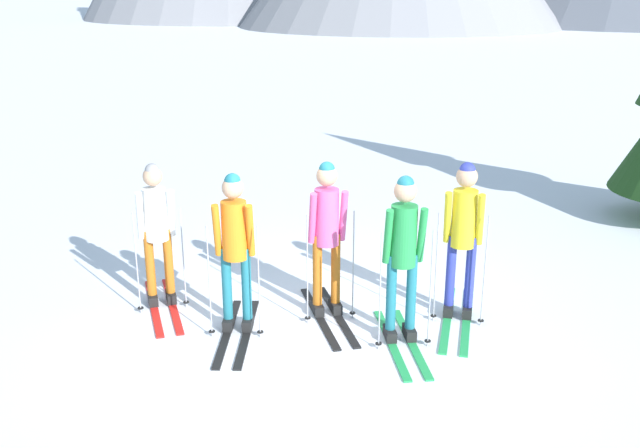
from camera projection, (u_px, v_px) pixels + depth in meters
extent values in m
plane|color=white|center=(320.00, 321.00, 8.25)|extent=(400.00, 400.00, 0.00)
cube|color=red|center=(172.00, 305.00, 8.64)|extent=(0.79, 1.51, 0.02)
cube|color=red|center=(154.00, 307.00, 8.57)|extent=(0.79, 1.51, 0.02)
cube|color=black|center=(171.00, 296.00, 8.70)|extent=(0.21, 0.28, 0.12)
cylinder|color=#B76019|center=(169.00, 262.00, 8.56)|extent=(0.11, 0.11, 0.84)
cube|color=black|center=(153.00, 299.00, 8.64)|extent=(0.21, 0.28, 0.12)
cylinder|color=#B76019|center=(150.00, 264.00, 8.49)|extent=(0.11, 0.11, 0.84)
cylinder|color=white|center=(155.00, 214.00, 8.33)|extent=(0.28, 0.28, 0.63)
sphere|color=tan|center=(152.00, 176.00, 8.18)|extent=(0.23, 0.23, 0.23)
sphere|color=gray|center=(152.00, 171.00, 8.16)|extent=(0.17, 0.17, 0.17)
cylinder|color=white|center=(171.00, 213.00, 8.32)|extent=(0.16, 0.22, 0.60)
cylinder|color=white|center=(140.00, 216.00, 8.22)|extent=(0.16, 0.22, 0.60)
cylinder|color=#A5A5AD|center=(183.00, 259.00, 8.41)|extent=(0.02, 0.02, 1.26)
cylinder|color=black|center=(186.00, 302.00, 8.59)|extent=(0.07, 0.07, 0.01)
cylinder|color=#A5A5AD|center=(137.00, 264.00, 8.26)|extent=(0.02, 0.02, 1.26)
cylinder|color=black|center=(141.00, 308.00, 8.44)|extent=(0.07, 0.07, 0.01)
cube|color=black|center=(247.00, 332.00, 7.96)|extent=(0.28, 1.64, 0.02)
cube|color=black|center=(228.00, 332.00, 7.96)|extent=(0.28, 1.64, 0.02)
cube|color=black|center=(248.00, 323.00, 8.03)|extent=(0.14, 0.27, 0.12)
cylinder|color=#1E6B7A|center=(246.00, 284.00, 7.87)|extent=(0.11, 0.11, 0.87)
cube|color=black|center=(229.00, 323.00, 8.03)|extent=(0.14, 0.27, 0.12)
cylinder|color=#1E6B7A|center=(227.00, 284.00, 7.88)|extent=(0.11, 0.11, 0.87)
cylinder|color=orange|center=(234.00, 230.00, 7.67)|extent=(0.28, 0.28, 0.65)
sphere|color=tan|center=(233.00, 188.00, 7.52)|extent=(0.23, 0.23, 0.23)
sphere|color=#1E6B7A|center=(232.00, 181.00, 7.50)|extent=(0.18, 0.18, 0.18)
cylinder|color=orange|center=(250.00, 231.00, 7.60)|extent=(0.10, 0.21, 0.62)
cylinder|color=orange|center=(217.00, 230.00, 7.61)|extent=(0.10, 0.21, 0.62)
cylinder|color=#A5A5AD|center=(259.00, 283.00, 7.67)|extent=(0.02, 0.02, 1.30)
cylinder|color=black|center=(260.00, 332.00, 7.86)|extent=(0.07, 0.07, 0.01)
cylinder|color=#A5A5AD|center=(209.00, 283.00, 7.68)|extent=(0.02, 0.02, 1.30)
cylinder|color=black|center=(212.00, 331.00, 7.87)|extent=(0.07, 0.07, 0.01)
cube|color=black|center=(236.00, 222.00, 7.82)|extent=(0.28, 0.19, 0.36)
cube|color=black|center=(337.00, 315.00, 8.37)|extent=(0.70, 1.56, 0.02)
cube|color=black|center=(319.00, 317.00, 8.32)|extent=(0.70, 1.56, 0.02)
cube|color=black|center=(335.00, 306.00, 8.43)|extent=(0.20, 0.28, 0.12)
cylinder|color=#B76019|center=(336.00, 269.00, 8.28)|extent=(0.11, 0.11, 0.88)
cube|color=black|center=(317.00, 308.00, 8.39)|extent=(0.20, 0.28, 0.12)
cylinder|color=#B76019|center=(317.00, 271.00, 8.23)|extent=(0.11, 0.11, 0.88)
cylinder|color=#E55193|center=(327.00, 217.00, 8.05)|extent=(0.28, 0.28, 0.66)
sphere|color=tan|center=(327.00, 176.00, 7.89)|extent=(0.24, 0.24, 0.24)
sphere|color=#1E6B7A|center=(327.00, 170.00, 7.87)|extent=(0.18, 0.18, 0.18)
cylinder|color=#E55193|center=(343.00, 216.00, 8.03)|extent=(0.15, 0.22, 0.63)
cylinder|color=#E55193|center=(313.00, 218.00, 7.94)|extent=(0.15, 0.22, 0.63)
cylinder|color=#A5A5AD|center=(353.00, 266.00, 8.12)|extent=(0.02, 0.02, 1.32)
cylinder|color=black|center=(352.00, 313.00, 8.31)|extent=(0.07, 0.07, 0.01)
cylinder|color=#A5A5AD|center=(307.00, 270.00, 8.00)|extent=(0.02, 0.02, 1.32)
cylinder|color=black|center=(308.00, 318.00, 8.19)|extent=(0.07, 0.07, 0.01)
cube|color=green|center=(411.00, 342.00, 7.74)|extent=(0.49, 1.56, 0.02)
cube|color=green|center=(391.00, 343.00, 7.71)|extent=(0.49, 1.56, 0.02)
cube|color=black|center=(409.00, 332.00, 7.81)|extent=(0.17, 0.28, 0.12)
cylinder|color=#1E6B7A|center=(411.00, 292.00, 7.65)|extent=(0.11, 0.11, 0.89)
cube|color=black|center=(390.00, 333.00, 7.78)|extent=(0.17, 0.28, 0.12)
cylinder|color=#1E6B7A|center=(391.00, 293.00, 7.63)|extent=(0.11, 0.11, 0.89)
cylinder|color=#238C42|center=(404.00, 236.00, 7.43)|extent=(0.28, 0.28, 0.66)
sphere|color=tan|center=(405.00, 191.00, 7.27)|extent=(0.24, 0.24, 0.24)
sphere|color=#1E6B7A|center=(406.00, 184.00, 7.25)|extent=(0.18, 0.18, 0.18)
cylinder|color=#238C42|center=(422.00, 235.00, 7.39)|extent=(0.13, 0.22, 0.63)
cylinder|color=#238C42|center=(388.00, 237.00, 7.35)|extent=(0.13, 0.22, 0.63)
cylinder|color=#A5A5AD|center=(430.00, 290.00, 7.47)|extent=(0.02, 0.02, 1.33)
cylinder|color=black|center=(428.00, 341.00, 7.66)|extent=(0.07, 0.07, 0.01)
cylinder|color=#A5A5AD|center=(380.00, 292.00, 7.41)|extent=(0.02, 0.02, 1.33)
cylinder|color=black|center=(379.00, 344.00, 7.60)|extent=(0.07, 0.07, 0.01)
cube|color=green|center=(467.00, 320.00, 8.25)|extent=(0.24, 1.76, 0.02)
cube|color=green|center=(447.00, 318.00, 8.30)|extent=(0.24, 1.76, 0.02)
cube|color=black|center=(467.00, 311.00, 8.32)|extent=(0.13, 0.27, 0.12)
cylinder|color=#2D389E|center=(470.00, 273.00, 8.17)|extent=(0.11, 0.11, 0.89)
cube|color=black|center=(448.00, 309.00, 8.37)|extent=(0.13, 0.27, 0.12)
cylinder|color=#2D389E|center=(451.00, 271.00, 8.21)|extent=(0.11, 0.11, 0.89)
cylinder|color=yellow|center=(464.00, 218.00, 7.98)|extent=(0.28, 0.28, 0.66)
sphere|color=tan|center=(467.00, 177.00, 7.82)|extent=(0.24, 0.24, 0.24)
sphere|color=#2D389E|center=(467.00, 170.00, 7.80)|extent=(0.18, 0.18, 0.18)
cylinder|color=yellow|center=(480.00, 220.00, 7.88)|extent=(0.10, 0.21, 0.63)
cylinder|color=yellow|center=(448.00, 217.00, 7.96)|extent=(0.10, 0.21, 0.63)
cylinder|color=#A5A5AD|center=(485.00, 272.00, 7.93)|extent=(0.02, 0.02, 1.33)
cylinder|color=black|center=(481.00, 320.00, 8.13)|extent=(0.07, 0.07, 0.01)
cylinder|color=#A5A5AD|center=(436.00, 268.00, 8.05)|extent=(0.02, 0.02, 1.33)
cylinder|color=black|center=(433.00, 316.00, 8.24)|extent=(0.07, 0.07, 0.01)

